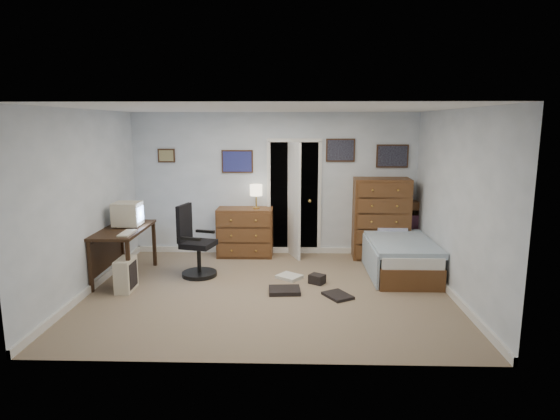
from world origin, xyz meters
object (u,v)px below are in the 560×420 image
at_px(tall_dresser, 381,218).
at_px(office_chair, 195,249).
at_px(bed, 398,255).
at_px(low_dresser, 245,232).
at_px(computer_desk, 118,240).

bearing_deg(tall_dresser, office_chair, -157.63).
distance_m(office_chair, bed, 3.16).
relative_size(low_dresser, tall_dresser, 0.69).
relative_size(computer_desk, office_chair, 1.21).
bearing_deg(tall_dresser, low_dresser, -178.27).
bearing_deg(bed, tall_dresser, 99.21).
xyz_separation_m(computer_desk, office_chair, (1.13, 0.12, -0.16)).
bearing_deg(office_chair, bed, 19.07).
height_order(computer_desk, tall_dresser, tall_dresser).
distance_m(office_chair, low_dresser, 1.30).
relative_size(tall_dresser, bed, 0.77).
bearing_deg(office_chair, computer_desk, -159.36).
xyz_separation_m(computer_desk, tall_dresser, (4.14, 1.22, 0.11)).
bearing_deg(office_chair, low_dresser, 74.11).
relative_size(low_dresser, bed, 0.53).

